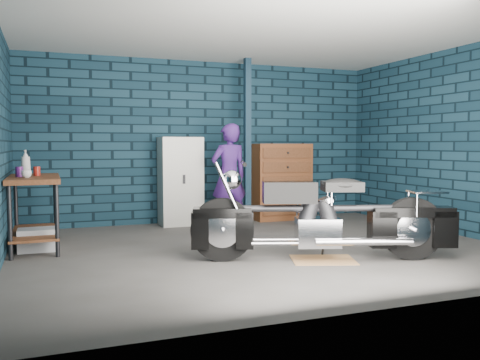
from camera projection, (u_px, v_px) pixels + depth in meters
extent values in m
plane|color=#484543|center=(264.00, 249.00, 6.37)|extent=(6.00, 6.00, 0.00)
cube|color=#0F2532|center=(205.00, 142.00, 8.61)|extent=(6.00, 0.02, 2.70)
cube|color=#0F2532|center=(454.00, 141.00, 7.34)|extent=(0.02, 5.00, 2.70)
cube|color=silver|center=(264.00, 30.00, 6.19)|extent=(6.00, 5.00, 0.02)
cube|color=#102534|center=(247.00, 142.00, 8.29)|extent=(0.10, 0.10, 2.70)
cube|color=brown|center=(35.00, 212.00, 6.37)|extent=(0.60, 1.40, 0.91)
cube|color=#9A6943|center=(323.00, 260.00, 5.74)|extent=(0.83, 0.73, 0.01)
imported|color=#3D1C69|center=(229.00, 176.00, 7.89)|extent=(0.64, 0.46, 1.63)
cube|color=#989BA0|center=(37.00, 240.00, 6.23)|extent=(0.44, 0.32, 0.28)
cube|color=beige|center=(180.00, 181.00, 8.23)|extent=(0.66, 0.47, 1.42)
cube|color=brown|center=(281.00, 182.00, 8.86)|extent=(0.99, 0.55, 1.32)
imported|color=beige|center=(26.00, 174.00, 6.03)|extent=(0.13, 0.13, 0.09)
cylinder|color=#4B175F|center=(19.00, 172.00, 6.24)|extent=(0.10, 0.10, 0.12)
cylinder|color=maroon|center=(37.00, 171.00, 6.43)|extent=(0.11, 0.11, 0.12)
imported|color=#989BA0|center=(26.00, 162.00, 6.69)|extent=(0.14, 0.14, 0.33)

